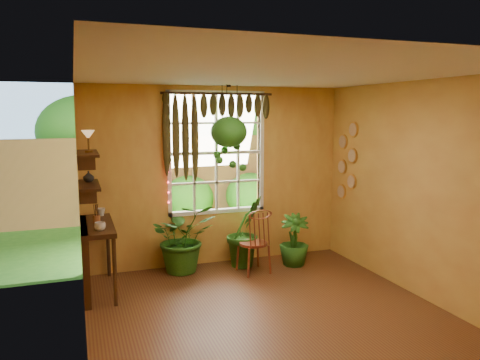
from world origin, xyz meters
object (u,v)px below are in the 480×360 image
at_px(potted_plant_left, 183,237).
at_px(windsor_chair, 254,251).
at_px(potted_plant_mid, 245,231).
at_px(hanging_basket, 229,136).
at_px(counter_ledge, 89,251).

bearing_deg(potted_plant_left, windsor_chair, -23.01).
relative_size(potted_plant_left, potted_plant_mid, 0.96).
bearing_deg(hanging_basket, potted_plant_mid, -4.09).
distance_m(potted_plant_left, hanging_basket, 1.61).
xyz_separation_m(windsor_chair, potted_plant_left, (-0.95, 0.40, 0.19)).
xyz_separation_m(counter_ledge, windsor_chair, (2.27, -0.01, -0.23)).
relative_size(potted_plant_left, hanging_basket, 0.81).
height_order(counter_ledge, windsor_chair, windsor_chair).
relative_size(windsor_chair, hanging_basket, 0.87).
distance_m(windsor_chair, potted_plant_mid, 0.41).
relative_size(windsor_chair, potted_plant_left, 1.07).
bearing_deg(potted_plant_left, counter_ledge, -163.33).
bearing_deg(hanging_basket, potted_plant_left, 176.70).
bearing_deg(potted_plant_left, potted_plant_mid, -3.51).
bearing_deg(counter_ledge, potted_plant_mid, 8.49).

